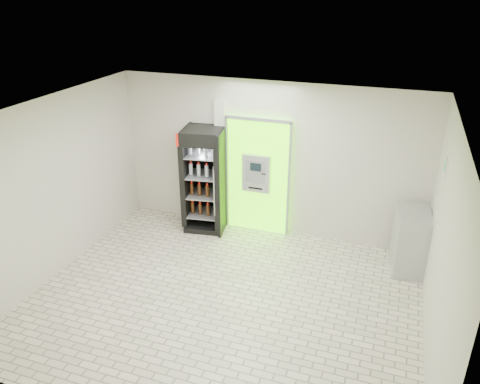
% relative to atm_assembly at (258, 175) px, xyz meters
% --- Properties ---
extents(ground, '(6.00, 6.00, 0.00)m').
position_rel_atm_assembly_xyz_m(ground, '(0.20, -2.41, -1.17)').
color(ground, beige).
rests_on(ground, ground).
extents(room_shell, '(6.00, 6.00, 6.00)m').
position_rel_atm_assembly_xyz_m(room_shell, '(0.20, -2.41, 0.67)').
color(room_shell, beige).
rests_on(room_shell, ground).
extents(atm_assembly, '(1.30, 0.24, 2.33)m').
position_rel_atm_assembly_xyz_m(atm_assembly, '(0.00, 0.00, 0.00)').
color(atm_assembly, '#59F004').
rests_on(atm_assembly, ground).
extents(pillar, '(0.22, 0.11, 2.60)m').
position_rel_atm_assembly_xyz_m(pillar, '(-0.78, 0.04, 0.13)').
color(pillar, silver).
rests_on(pillar, ground).
extents(beverage_cooler, '(0.88, 0.83, 2.09)m').
position_rel_atm_assembly_xyz_m(beverage_cooler, '(-1.00, -0.26, -0.17)').
color(beverage_cooler, black).
rests_on(beverage_cooler, ground).
extents(steel_cabinet, '(0.65, 0.88, 1.09)m').
position_rel_atm_assembly_xyz_m(steel_cabinet, '(2.92, -0.51, -0.63)').
color(steel_cabinet, '#AAADB2').
rests_on(steel_cabinet, ground).
extents(exit_sign, '(0.02, 0.22, 0.26)m').
position_rel_atm_assembly_xyz_m(exit_sign, '(3.19, -1.01, 0.95)').
color(exit_sign, white).
rests_on(exit_sign, room_shell).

